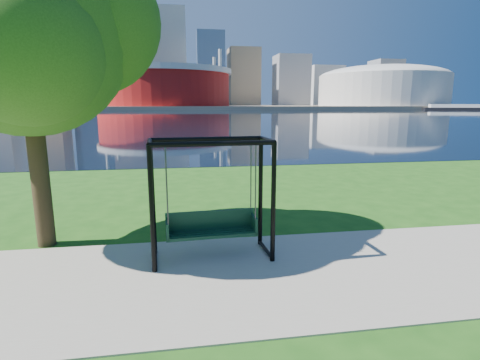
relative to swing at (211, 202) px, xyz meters
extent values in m
plane|color=#1E5114|center=(0.60, -0.49, -1.22)|extent=(900.00, 900.00, 0.00)
cube|color=#9E937F|center=(0.60, -0.99, -1.20)|extent=(120.00, 4.00, 0.03)
cube|color=black|center=(0.60, 101.51, -1.21)|extent=(900.00, 180.00, 0.02)
cube|color=#937F60|center=(0.60, 305.51, -0.22)|extent=(900.00, 228.00, 2.00)
cylinder|color=maroon|center=(-9.40, 234.51, 11.78)|extent=(80.00, 80.00, 22.00)
cylinder|color=silver|center=(-9.40, 234.51, 21.28)|extent=(83.00, 83.00, 3.00)
cylinder|color=silver|center=(23.51, 253.51, 16.78)|extent=(2.00, 2.00, 32.00)
cylinder|color=silver|center=(-42.31, 253.51, 16.78)|extent=(2.00, 2.00, 32.00)
cylinder|color=silver|center=(-42.31, 215.51, 16.78)|extent=(2.00, 2.00, 32.00)
cylinder|color=silver|center=(23.51, 215.51, 16.78)|extent=(2.00, 2.00, 32.00)
cylinder|color=beige|center=(135.60, 234.51, 10.78)|extent=(84.00, 84.00, 20.00)
ellipsoid|color=beige|center=(135.60, 234.51, 19.78)|extent=(84.00, 84.00, 15.12)
cube|color=#998466|center=(-99.40, 299.51, 44.78)|extent=(26.00, 26.00, 88.00)
cube|color=slate|center=(-69.40, 324.51, 48.28)|extent=(30.00, 24.00, 95.00)
cube|color=gray|center=(-39.40, 304.51, 36.78)|extent=(24.00, 24.00, 72.00)
cube|color=silver|center=(-9.40, 334.51, 40.78)|extent=(32.00, 28.00, 80.00)
cube|color=slate|center=(25.60, 309.51, 29.78)|extent=(22.00, 22.00, 58.00)
cube|color=#998466|center=(55.60, 324.51, 24.78)|extent=(26.00, 26.00, 48.00)
cube|color=gray|center=(95.60, 314.51, 21.78)|extent=(28.00, 24.00, 42.00)
cube|color=silver|center=(135.60, 339.51, 18.78)|extent=(30.00, 26.00, 36.00)
cube|color=gray|center=(185.60, 319.51, 20.78)|extent=(24.00, 24.00, 40.00)
cube|color=#998466|center=(225.60, 334.51, 16.78)|extent=(26.00, 26.00, 32.00)
cylinder|color=black|center=(-1.15, -0.58, 0.02)|extent=(0.10, 0.10, 2.47)
cylinder|color=black|center=(1.21, -0.45, 0.02)|extent=(0.10, 0.10, 2.47)
cylinder|color=black|center=(-1.20, 0.39, 0.02)|extent=(0.10, 0.10, 2.47)
cylinder|color=black|center=(1.15, 0.52, 0.02)|extent=(0.10, 0.10, 2.47)
cylinder|color=black|center=(0.03, -0.51, 1.25)|extent=(2.36, 0.23, 0.10)
cylinder|color=black|center=(-0.03, 0.45, 1.25)|extent=(2.36, 0.23, 0.10)
cylinder|color=black|center=(-1.18, -0.10, 1.25)|extent=(0.15, 0.97, 0.10)
cylinder|color=black|center=(-1.18, -0.10, -1.13)|extent=(0.13, 0.97, 0.08)
cylinder|color=black|center=(1.18, 0.04, 1.25)|extent=(0.15, 0.97, 0.10)
cylinder|color=black|center=(1.18, 0.04, -1.13)|extent=(0.13, 0.97, 0.08)
cube|color=black|center=(0.00, -0.03, -0.68)|extent=(1.90, 0.59, 0.06)
cube|color=black|center=(-0.01, 0.18, -0.44)|extent=(1.88, 0.16, 0.41)
cube|color=black|center=(-0.90, -0.08, -0.53)|extent=(0.08, 0.49, 0.36)
cube|color=black|center=(0.91, 0.02, -0.53)|extent=(0.08, 0.49, 0.36)
cylinder|color=#38383D|center=(-0.87, -0.28, 0.42)|extent=(0.03, 0.03, 1.56)
cylinder|color=#38383D|center=(0.90, -0.18, 0.42)|extent=(0.03, 0.03, 1.56)
cylinder|color=#38383D|center=(-0.89, 0.12, 0.42)|extent=(0.03, 0.03, 1.56)
cylinder|color=#38383D|center=(0.87, 0.22, 0.42)|extent=(0.03, 0.03, 1.56)
cylinder|color=#2D2313|center=(-3.70, 1.31, 0.75)|extent=(0.39, 0.39, 3.92)
sphere|color=#2E5218|center=(-3.70, 1.31, 3.42)|extent=(4.28, 4.28, 4.28)
sphere|color=#2E5218|center=(-2.54, 1.85, 3.78)|extent=(3.21, 3.21, 3.21)
sphere|color=#2E5218|center=(-3.34, 0.33, 2.98)|extent=(2.85, 2.85, 2.85)
sphere|color=#2E5218|center=(-4.24, 2.38, 4.13)|extent=(3.03, 3.03, 3.03)
cube|color=black|center=(150.63, 183.27, -0.57)|extent=(31.92, 19.49, 1.24)
cube|color=white|center=(150.63, 183.27, 0.98)|extent=(25.58, 15.69, 1.87)
camera|label=1|loc=(-0.59, -7.46, 1.98)|focal=28.00mm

